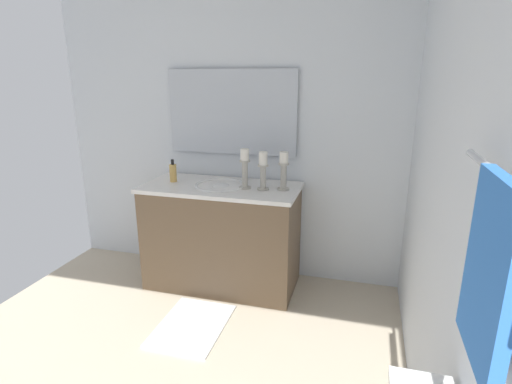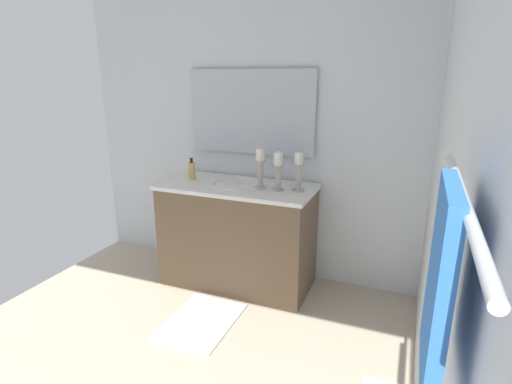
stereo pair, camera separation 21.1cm
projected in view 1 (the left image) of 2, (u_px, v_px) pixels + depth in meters
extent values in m
cube|color=silver|center=(458.00, 194.00, 1.52)|extent=(3.04, 0.04, 2.45)
cube|color=silver|center=(228.00, 129.00, 3.30)|extent=(0.04, 2.91, 2.45)
cube|color=brown|center=(222.00, 238.00, 3.22)|extent=(0.55, 1.18, 0.80)
cube|color=white|center=(221.00, 188.00, 3.10)|extent=(0.58, 1.21, 0.03)
sphere|color=black|center=(160.00, 222.00, 3.45)|extent=(0.02, 0.02, 0.02)
sphere|color=black|center=(148.00, 230.00, 3.27)|extent=(0.02, 0.02, 0.02)
ellipsoid|color=white|center=(221.00, 192.00, 3.11)|extent=(0.38, 0.30, 0.11)
torus|color=white|center=(221.00, 185.00, 3.09)|extent=(0.40, 0.40, 0.02)
cylinder|color=silver|center=(244.00, 179.00, 3.03)|extent=(0.02, 0.02, 0.14)
cube|color=silver|center=(231.00, 112.00, 3.21)|extent=(0.02, 1.06, 0.67)
cylinder|color=#B7B2A5|center=(283.00, 189.00, 2.98)|extent=(0.09, 0.09, 0.01)
cylinder|color=#B7B2A5|center=(284.00, 177.00, 2.96)|extent=(0.04, 0.04, 0.19)
cylinder|color=#B7B2A5|center=(284.00, 164.00, 2.93)|extent=(0.08, 0.08, 0.01)
cylinder|color=white|center=(284.00, 158.00, 2.92)|extent=(0.06, 0.06, 0.08)
cylinder|color=#B7B2A5|center=(263.00, 189.00, 2.99)|extent=(0.09, 0.09, 0.01)
cylinder|color=#B7B2A5|center=(263.00, 178.00, 2.97)|extent=(0.04, 0.04, 0.18)
cylinder|color=#B7B2A5|center=(263.00, 166.00, 2.94)|extent=(0.08, 0.08, 0.01)
cylinder|color=white|center=(263.00, 158.00, 2.92)|extent=(0.06, 0.06, 0.10)
cylinder|color=#B7B2A5|center=(245.00, 188.00, 3.02)|extent=(0.09, 0.09, 0.01)
cylinder|color=#B7B2A5|center=(245.00, 175.00, 3.00)|extent=(0.04, 0.04, 0.20)
cylinder|color=#B7B2A5|center=(245.00, 161.00, 2.97)|extent=(0.08, 0.08, 0.01)
cylinder|color=white|center=(245.00, 154.00, 2.95)|extent=(0.06, 0.06, 0.08)
cylinder|color=#E5B259|center=(173.00, 173.00, 3.20)|extent=(0.06, 0.06, 0.14)
cylinder|color=black|center=(172.00, 162.00, 3.17)|extent=(0.02, 0.02, 0.04)
cube|color=blue|center=(490.00, 274.00, 0.85)|extent=(0.28, 0.03, 0.42)
cube|color=silver|center=(192.00, 325.00, 2.75)|extent=(0.60, 0.44, 0.02)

